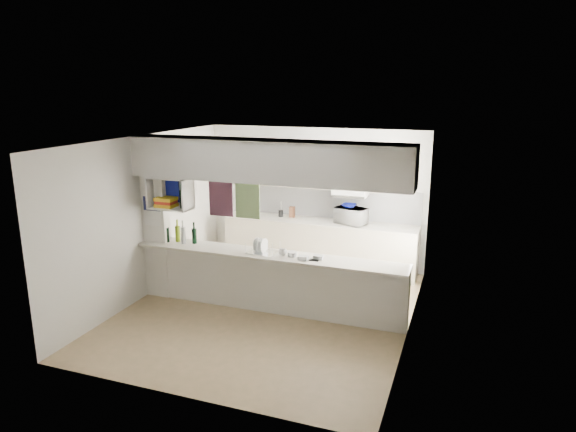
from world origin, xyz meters
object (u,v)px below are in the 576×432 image
at_px(bowl, 349,206).
at_px(dish_rack, 263,247).
at_px(wine_bottles, 181,234).
at_px(microwave, 351,216).

distance_m(bowl, dish_rack, 2.25).
xyz_separation_m(dish_rack, wine_bottles, (-1.42, 0.04, 0.04)).
bearing_deg(microwave, dish_rack, 87.38).
height_order(microwave, wine_bottles, wine_bottles).
bearing_deg(microwave, wine_bottles, 61.69).
height_order(dish_rack, wine_bottles, wine_bottles).
distance_m(microwave, wine_bottles, 3.07).
xyz_separation_m(microwave, bowl, (-0.04, -0.01, 0.18)).
bearing_deg(dish_rack, wine_bottles, -174.21).
xyz_separation_m(bowl, dish_rack, (-0.82, -2.09, -0.24)).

